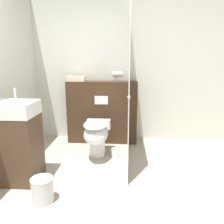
{
  "coord_description": "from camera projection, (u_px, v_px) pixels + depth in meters",
  "views": [
    {
      "loc": [
        0.3,
        -1.72,
        1.41
      ],
      "look_at": [
        0.11,
        1.27,
        0.69
      ],
      "focal_mm": 35.0,
      "sensor_mm": 36.0,
      "label": 1
    }
  ],
  "objects": [
    {
      "name": "waste_bin",
      "position": [
        42.0,
        190.0,
        2.2
      ],
      "size": [
        0.22,
        0.22,
        0.26
      ],
      "color": "silver",
      "rests_on": "ground_plane"
    },
    {
      "name": "sink_vanity",
      "position": [
        15.0,
        142.0,
        2.53
      ],
      "size": [
        0.53,
        0.42,
        1.1
      ],
      "color": "#473323",
      "rests_on": "ground_plane"
    },
    {
      "name": "folded_towel",
      "position": [
        77.0,
        79.0,
        3.66
      ],
      "size": [
        0.29,
        0.17,
        0.08
      ],
      "color": "beige",
      "rests_on": "partition_panel"
    },
    {
      "name": "toilet",
      "position": [
        97.0,
        135.0,
        3.18
      ],
      "size": [
        0.36,
        0.66,
        0.54
      ],
      "color": "white",
      "rests_on": "ground_plane"
    },
    {
      "name": "spare_toilet_roll",
      "position": [
        115.0,
        153.0,
        3.26
      ],
      "size": [
        0.11,
        0.11,
        0.12
      ],
      "color": "white",
      "rests_on": "ground_plane"
    },
    {
      "name": "partition_panel",
      "position": [
        102.0,
        112.0,
        3.77
      ],
      "size": [
        1.19,
        0.27,
        1.06
      ],
      "color": "#3D2819",
      "rests_on": "ground_plane"
    },
    {
      "name": "ground_plane",
      "position": [
        91.0,
        216.0,
        2.02
      ],
      "size": [
        12.0,
        12.0,
        0.0
      ],
      "primitive_type": "plane",
      "color": "#9E9384"
    },
    {
      "name": "wall_back",
      "position": [
        109.0,
        69.0,
        3.82
      ],
      "size": [
        8.0,
        0.06,
        2.5
      ],
      "color": "silver",
      "rests_on": "ground_plane"
    },
    {
      "name": "hair_drier",
      "position": [
        118.0,
        75.0,
        3.64
      ],
      "size": [
        0.2,
        0.09,
        0.16
      ],
      "color": "#B7B7BC",
      "rests_on": "partition_panel"
    },
    {
      "name": "shower_glass",
      "position": [
        128.0,
        85.0,
        3.04
      ],
      "size": [
        0.04,
        1.6,
        2.14
      ],
      "color": "silver",
      "rests_on": "ground_plane"
    }
  ]
}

